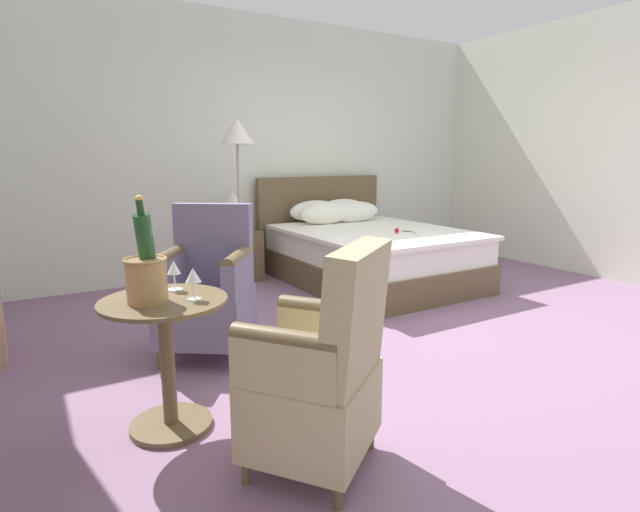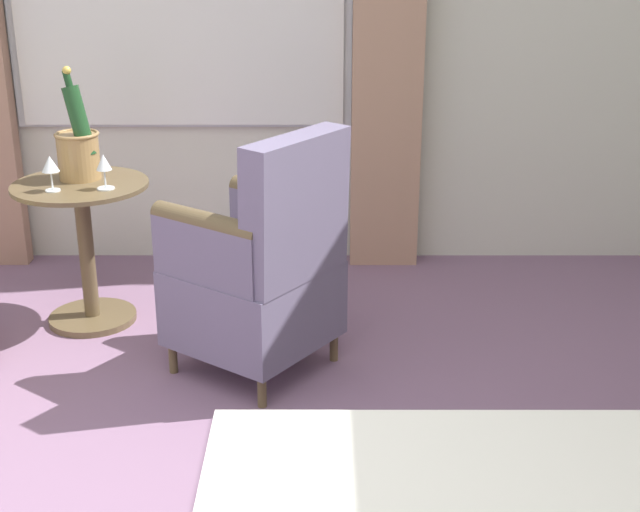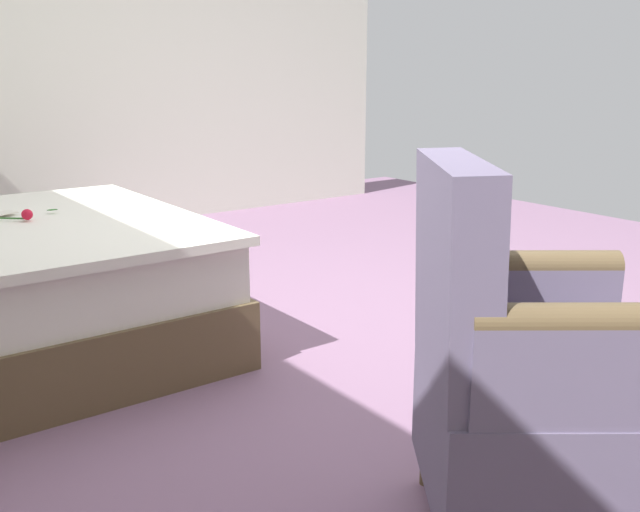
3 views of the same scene
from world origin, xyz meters
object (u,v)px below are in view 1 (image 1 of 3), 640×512
(side_table_round, at_px, (167,355))
(armchair_facing_bed, at_px, (321,376))
(bed, at_px, (366,250))
(armchair_by_window, at_px, (208,291))
(nightstand, at_px, (235,256))
(wine_glass_near_edge, at_px, (174,270))
(bedside_lamp, at_px, (233,207))
(floor_lamp_brass, at_px, (237,146))
(champagne_bucket, at_px, (146,271))
(wine_glass_near_bucket, at_px, (193,277))

(side_table_round, bearing_deg, armchair_facing_bed, -54.51)
(bed, bearing_deg, armchair_by_window, -152.63)
(bed, bearing_deg, side_table_round, -143.54)
(nightstand, height_order, armchair_by_window, armchair_by_window)
(wine_glass_near_edge, relative_size, armchair_facing_bed, 0.15)
(nightstand, distance_m, armchair_facing_bed, 3.49)
(bedside_lamp, bearing_deg, armchair_by_window, -116.27)
(floor_lamp_brass, distance_m, champagne_bucket, 2.81)
(bed, bearing_deg, armchair_facing_bed, -129.48)
(wine_glass_near_edge, bearing_deg, floor_lamp_brass, 60.61)
(armchair_by_window, bearing_deg, armchair_facing_bed, -90.37)
(bedside_lamp, xyz_separation_m, armchair_facing_bed, (-0.93, -3.36, -0.37))
(bed, relative_size, nightstand, 3.98)
(nightstand, height_order, wine_glass_near_bucket, wine_glass_near_bucket)
(nightstand, height_order, champagne_bucket, champagne_bucket)
(bed, relative_size, champagne_bucket, 4.28)
(bed, relative_size, wine_glass_near_bucket, 13.83)
(floor_lamp_brass, height_order, wine_glass_near_bucket, floor_lamp_brass)
(bedside_lamp, xyz_separation_m, champagne_bucket, (-1.48, -2.70, 0.02))
(bed, height_order, wine_glass_near_bucket, bed)
(champagne_bucket, bearing_deg, nightstand, 61.36)
(side_table_round, xyz_separation_m, champagne_bucket, (-0.07, -0.01, 0.43))
(nightstand, bearing_deg, bed, -32.47)
(champagne_bucket, relative_size, armchair_facing_bed, 0.50)
(floor_lamp_brass, bearing_deg, side_table_round, -119.66)
(nightstand, xyz_separation_m, champagne_bucket, (-1.48, -2.70, 0.54))
(bedside_lamp, xyz_separation_m, floor_lamp_brass, (-0.07, -0.35, 0.63))
(floor_lamp_brass, xyz_separation_m, armchair_facing_bed, (-0.86, -3.01, -1.00))
(nightstand, height_order, bedside_lamp, bedside_lamp)
(bedside_lamp, xyz_separation_m, armchair_by_window, (-0.92, -1.87, -0.36))
(bedside_lamp, relative_size, armchair_facing_bed, 0.43)
(wine_glass_near_bucket, height_order, armchair_by_window, armchair_by_window)
(wine_glass_near_edge, bearing_deg, armchair_by_window, 60.44)
(floor_lamp_brass, distance_m, side_table_round, 2.89)
(wine_glass_near_bucket, bearing_deg, floor_lamp_brass, 63.48)
(bed, distance_m, floor_lamp_brass, 1.73)
(side_table_round, relative_size, armchair_by_window, 0.66)
(bedside_lamp, xyz_separation_m, wine_glass_near_edge, (-1.31, -2.56, -0.02))
(side_table_round, xyz_separation_m, wine_glass_near_bucket, (0.12, -0.08, 0.40))
(side_table_round, distance_m, wine_glass_near_bucket, 0.42)
(bedside_lamp, xyz_separation_m, side_table_round, (-1.40, -2.69, -0.41))
(floor_lamp_brass, distance_m, armchair_facing_bed, 3.29)
(wine_glass_near_bucket, xyz_separation_m, wine_glass_near_edge, (-0.03, 0.22, -0.01))
(wine_glass_near_edge, bearing_deg, wine_glass_near_bucket, -81.78)
(bed, xyz_separation_m, champagne_bucket, (-2.68, -1.94, 0.48))
(bed, relative_size, floor_lamp_brass, 1.26)
(nightstand, distance_m, armchair_by_window, 2.09)
(armchair_by_window, bearing_deg, nightstand, 63.73)
(bedside_lamp, height_order, floor_lamp_brass, floor_lamp_brass)
(nightstand, bearing_deg, champagne_bucket, -118.64)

